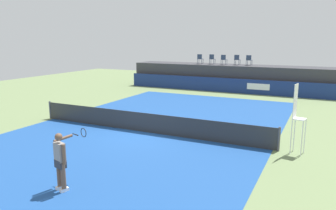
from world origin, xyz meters
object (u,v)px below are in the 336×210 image
spectator_chair_far_left (200,59)px  spectator_chair_left (212,59)px  spectator_chair_center (224,59)px  tennis_player (61,159)px  net_post_far (279,139)px  umpire_chair (297,114)px  net_post_near (50,110)px  spectator_chair_far_right (249,60)px  spectator_chair_right (237,59)px

spectator_chair_far_left → spectator_chair_left: size_ratio=1.00×
spectator_chair_center → tennis_player: (1.45, -21.39, -1.73)m
spectator_chair_far_left → spectator_chair_left: 1.10m
spectator_chair_left → net_post_far: (7.98, -15.33, -2.19)m
umpire_chair → net_post_near: bearing=-179.9°
tennis_player → spectator_chair_center: bearing=93.9°
spectator_chair_far_right → net_post_far: size_ratio=0.89×
net_post_far → spectator_chair_far_left: bearing=121.0°
spectator_chair_left → spectator_chair_far_right: 3.36m
spectator_chair_center → net_post_far: (6.77, -14.96, -2.19)m
spectator_chair_center → spectator_chair_right: 1.17m
umpire_chair → tennis_player: umpire_chair is taller
spectator_chair_left → spectator_chair_center: bearing=-16.9°
spectator_chair_far_left → net_post_far: spectator_chair_far_left is taller
spectator_chair_far_right → spectator_chair_center: bearing=-171.8°
spectator_chair_far_right → net_post_near: bearing=-117.0°
spectator_chair_far_right → umpire_chair: 16.15m
spectator_chair_far_right → tennis_player: size_ratio=0.50×
spectator_chair_far_left → spectator_chair_center: size_ratio=1.00×
spectator_chair_far_left → net_post_far: (9.04, -15.06, -2.19)m
spectator_chair_far_left → spectator_chair_right: 3.37m
spectator_chair_far_left → umpire_chair: bearing=-57.3°
spectator_chair_right → umpire_chair: (6.29, -15.41, -1.11)m
net_post_far → tennis_player: bearing=-129.6°
spectator_chair_center → net_post_near: spectator_chair_center is taller
spectator_chair_far_right → umpire_chair: size_ratio=0.32×
spectator_chair_left → spectator_chair_far_right: bearing=-1.0°
spectator_chair_far_left → net_post_near: size_ratio=0.89×
umpire_chair → net_post_far: (-0.59, -0.02, -1.09)m
tennis_player → net_post_near: bearing=137.8°
spectator_chair_left → net_post_near: 16.10m
spectator_chair_far_left → umpire_chair: (9.64, -15.04, -1.11)m
spectator_chair_left → umpire_chair: spectator_chair_left is taller
tennis_player → spectator_chair_right: bearing=91.0°
tennis_player → spectator_chair_far_right: bearing=88.1°
umpire_chair → spectator_chair_right: bearing=112.2°
spectator_chair_center → spectator_chair_right: (1.07, 0.47, 0.00)m
spectator_chair_left → net_post_far: bearing=-62.5°
spectator_chair_right → net_post_far: spectator_chair_right is taller
spectator_chair_left → spectator_chair_right: bearing=2.8°
spectator_chair_left → tennis_player: (2.65, -21.75, -1.73)m
spectator_chair_center → tennis_player: bearing=-86.1°
spectator_chair_far_left → umpire_chair: size_ratio=0.32×
spectator_chair_right → tennis_player: size_ratio=0.50×
net_post_near → spectator_chair_right: bearing=66.5°
spectator_chair_right → umpire_chair: spectator_chair_right is taller
spectator_chair_left → net_post_near: spectator_chair_left is taller
spectator_chair_far_left → tennis_player: size_ratio=0.50×
net_post_near → spectator_chair_far_left: bearing=77.4°
spectator_chair_far_right → tennis_player: (-0.71, -21.69, -1.73)m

